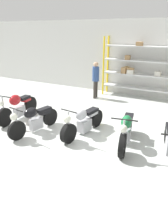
# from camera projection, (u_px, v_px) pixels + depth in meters

# --- Properties ---
(ground_plane) EXTENTS (30.00, 30.00, 0.00)m
(ground_plane) POSITION_uv_depth(u_px,v_px,m) (78.00, 137.00, 6.70)
(ground_plane) COLOR silver
(back_wall) EXTENTS (30.00, 0.08, 3.60)m
(back_wall) POSITION_uv_depth(u_px,v_px,m) (133.00, 58.00, 10.55)
(back_wall) COLOR silver
(back_wall) RESTS_ON ground_plane
(shelving_rack) EXTENTS (3.75, 0.63, 2.82)m
(shelving_rack) POSITION_uv_depth(u_px,v_px,m) (140.00, 68.00, 10.16)
(shelving_rack) COLOR yellow
(shelving_rack) RESTS_ON ground_plane
(motorcycle_red) EXTENTS (0.68, 2.11, 1.07)m
(motorcycle_red) POSITION_uv_depth(u_px,v_px,m) (18.00, 107.00, 7.91)
(motorcycle_red) COLOR black
(motorcycle_red) RESTS_ON ground_plane
(motorcycle_black) EXTENTS (0.61, 1.96, 0.97)m
(motorcycle_black) POSITION_uv_depth(u_px,v_px,m) (34.00, 119.00, 6.89)
(motorcycle_black) COLOR black
(motorcycle_black) RESTS_ON ground_plane
(motorcycle_silver) EXTENTS (0.59, 2.05, 0.99)m
(motorcycle_silver) POSITION_uv_depth(u_px,v_px,m) (83.00, 121.00, 6.78)
(motorcycle_silver) COLOR black
(motorcycle_silver) RESTS_ON ground_plane
(motorcycle_green) EXTENTS (0.69, 2.00, 1.04)m
(motorcycle_green) POSITION_uv_depth(u_px,v_px,m) (126.00, 130.00, 6.12)
(motorcycle_green) COLOR black
(motorcycle_green) RESTS_ON ground_plane
(person_browsing) EXTENTS (0.33, 0.33, 1.72)m
(person_browsing) POSITION_uv_depth(u_px,v_px,m) (96.00, 77.00, 10.25)
(person_browsing) COLOR #38332D
(person_browsing) RESTS_ON ground_plane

